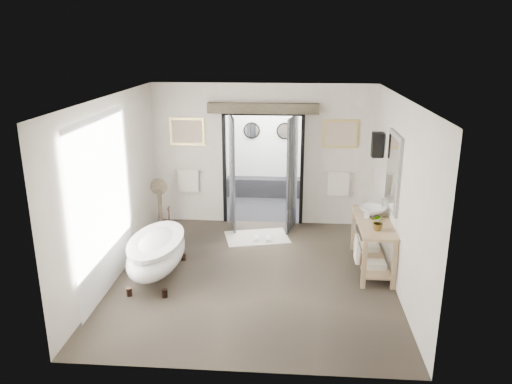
{
  "coord_description": "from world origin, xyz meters",
  "views": [
    {
      "loc": [
        0.61,
        -7.43,
        3.75
      ],
      "look_at": [
        0.0,
        0.6,
        1.25
      ],
      "focal_mm": 35.0,
      "sensor_mm": 36.0,
      "label": 1
    }
  ],
  "objects_px": {
    "clawfoot_tub": "(157,252)",
    "basin": "(373,211)",
    "rug": "(257,237)",
    "vanity": "(371,240)"
  },
  "relations": [
    {
      "from": "rug",
      "to": "basin",
      "type": "height_order",
      "value": "basin"
    },
    {
      "from": "rug",
      "to": "basin",
      "type": "bearing_deg",
      "value": -24.32
    },
    {
      "from": "rug",
      "to": "basin",
      "type": "distance_m",
      "value": 2.42
    },
    {
      "from": "clawfoot_tub",
      "to": "rug",
      "type": "height_order",
      "value": "clawfoot_tub"
    },
    {
      "from": "clawfoot_tub",
      "to": "rug",
      "type": "relative_size",
      "value": 1.55
    },
    {
      "from": "vanity",
      "to": "clawfoot_tub",
      "type": "bearing_deg",
      "value": -170.34
    },
    {
      "from": "clawfoot_tub",
      "to": "vanity",
      "type": "distance_m",
      "value": 3.55
    },
    {
      "from": "clawfoot_tub",
      "to": "basin",
      "type": "distance_m",
      "value": 3.67
    },
    {
      "from": "clawfoot_tub",
      "to": "basin",
      "type": "relative_size",
      "value": 4.16
    },
    {
      "from": "clawfoot_tub",
      "to": "basin",
      "type": "xyz_separation_m",
      "value": [
        3.53,
        0.87,
        0.48
      ]
    }
  ]
}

